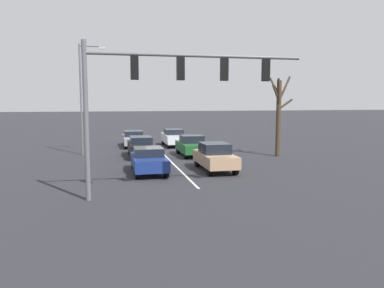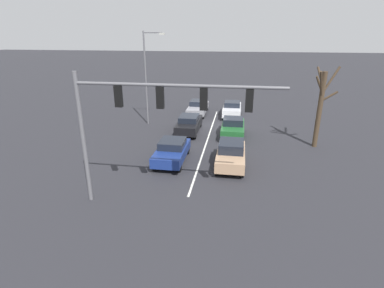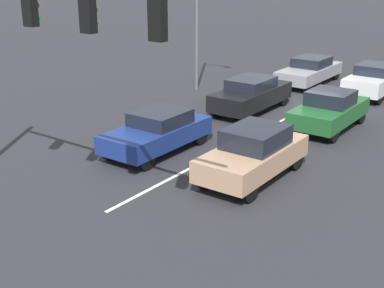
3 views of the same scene
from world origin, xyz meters
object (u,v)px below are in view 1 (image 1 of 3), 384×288
(car_black_midlane_second, at_px, (141,146))
(bare_tree_near, at_px, (279,112))
(car_tan_leftlane_front, at_px, (215,157))
(car_navy_midlane_front, at_px, (149,160))
(car_white_leftlane_third, at_px, (174,137))
(car_gray_midlane_third, at_px, (133,139))
(traffic_signal_gantry, at_px, (165,82))
(car_darkgreen_leftlane_second, at_px, (192,145))
(street_lamp_right_shoulder, at_px, (84,92))

(car_black_midlane_second, xyz_separation_m, bare_tree_near, (-9.87, 1.88, 2.45))
(car_tan_leftlane_front, height_order, car_navy_midlane_front, car_tan_leftlane_front)
(car_black_midlane_second, relative_size, car_white_leftlane_third, 1.04)
(car_tan_leftlane_front, distance_m, car_navy_midlane_front, 3.86)
(car_white_leftlane_third, relative_size, car_gray_midlane_third, 0.90)
(car_tan_leftlane_front, bearing_deg, car_black_midlane_second, -59.42)
(traffic_signal_gantry, distance_m, bare_tree_near, 13.92)
(car_tan_leftlane_front, relative_size, car_navy_midlane_front, 1.00)
(bare_tree_near, bearing_deg, car_gray_midlane_third, -39.49)
(car_darkgreen_leftlane_second, xyz_separation_m, street_lamp_right_shoulder, (7.73, -2.23, 3.94))
(car_white_leftlane_third, distance_m, bare_tree_near, 10.36)
(car_navy_midlane_front, relative_size, car_black_midlane_second, 0.94)
(car_white_leftlane_third, relative_size, bare_tree_near, 0.72)
(car_navy_midlane_front, bearing_deg, traffic_signal_gantry, 91.92)
(traffic_signal_gantry, relative_size, street_lamp_right_shoulder, 1.13)
(car_gray_midlane_third, relative_size, bare_tree_near, 0.80)
(street_lamp_right_shoulder, height_order, bare_tree_near, street_lamp_right_shoulder)
(car_navy_midlane_front, height_order, traffic_signal_gantry, traffic_signal_gantry)
(car_black_midlane_second, relative_size, bare_tree_near, 0.75)
(car_navy_midlane_front, relative_size, street_lamp_right_shoulder, 0.50)
(car_black_midlane_second, xyz_separation_m, traffic_signal_gantry, (-0.10, 11.68, 4.04))
(car_tan_leftlane_front, height_order, car_gray_midlane_third, car_tan_leftlane_front)
(car_white_leftlane_third, xyz_separation_m, street_lamp_right_shoulder, (7.43, 4.00, 3.92))
(car_white_leftlane_third, relative_size, street_lamp_right_shoulder, 0.51)
(traffic_signal_gantry, bearing_deg, car_navy_midlane_front, -88.08)
(car_white_leftlane_third, distance_m, car_gray_midlane_third, 3.60)
(traffic_signal_gantry, height_order, bare_tree_near, traffic_signal_gantry)
(car_navy_midlane_front, relative_size, car_white_leftlane_third, 0.98)
(car_white_leftlane_third, height_order, car_gray_midlane_third, car_white_leftlane_third)
(car_gray_midlane_third, bearing_deg, car_navy_midlane_front, 90.28)
(car_tan_leftlane_front, relative_size, street_lamp_right_shoulder, 0.50)
(car_darkgreen_leftlane_second, distance_m, bare_tree_near, 6.79)
(car_navy_midlane_front, bearing_deg, car_tan_leftlane_front, 178.13)
(street_lamp_right_shoulder, bearing_deg, traffic_signal_gantry, 106.92)
(car_black_midlane_second, bearing_deg, car_navy_midlane_front, 89.30)
(traffic_signal_gantry, relative_size, bare_tree_near, 1.58)
(bare_tree_near, bearing_deg, car_darkgreen_leftlane_second, -13.80)
(car_navy_midlane_front, relative_size, car_gray_midlane_third, 0.89)
(street_lamp_right_shoulder, bearing_deg, car_gray_midlane_third, -130.70)
(street_lamp_right_shoulder, bearing_deg, car_tan_leftlane_front, 133.35)
(traffic_signal_gantry, bearing_deg, bare_tree_near, -134.91)
(car_black_midlane_second, height_order, bare_tree_near, bare_tree_near)
(car_black_midlane_second, relative_size, street_lamp_right_shoulder, 0.54)
(car_black_midlane_second, bearing_deg, car_gray_midlane_third, -88.75)
(car_navy_midlane_front, xyz_separation_m, street_lamp_right_shoulder, (3.94, -8.13, 3.97))
(car_darkgreen_leftlane_second, height_order, car_gray_midlane_third, car_darkgreen_leftlane_second)
(car_gray_midlane_third, bearing_deg, car_darkgreen_leftlane_second, 119.78)
(car_black_midlane_second, height_order, car_darkgreen_leftlane_second, car_darkgreen_leftlane_second)
(car_darkgreen_leftlane_second, distance_m, car_white_leftlane_third, 6.23)
(car_tan_leftlane_front, distance_m, street_lamp_right_shoulder, 12.00)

